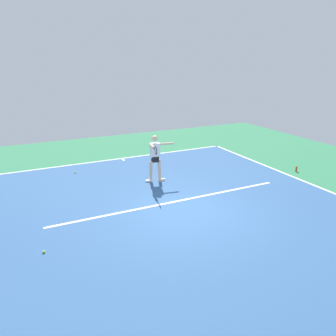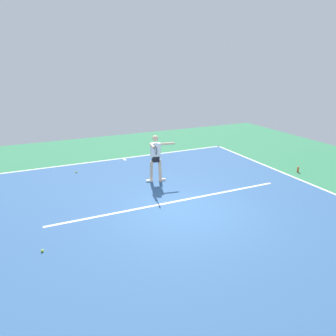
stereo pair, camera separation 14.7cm
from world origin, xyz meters
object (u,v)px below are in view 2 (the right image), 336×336
(tennis_ball_near_service_line, at_px, (42,251))
(water_bottle, at_px, (298,170))
(tennis_player, at_px, (156,156))
(tennis_ball_by_sideline, at_px, (76,172))

(tennis_ball_near_service_line, height_order, water_bottle, water_bottle)
(tennis_player, bearing_deg, tennis_ball_by_sideline, -31.30)
(tennis_player, distance_m, tennis_ball_near_service_line, 5.27)
(tennis_player, distance_m, tennis_ball_by_sideline, 3.43)
(tennis_player, relative_size, tennis_ball_by_sideline, 25.86)
(tennis_player, relative_size, tennis_ball_near_service_line, 25.86)
(tennis_player, bearing_deg, water_bottle, 176.16)
(tennis_player, height_order, water_bottle, tennis_player)
(water_bottle, bearing_deg, tennis_ball_near_service_line, 10.14)
(water_bottle, bearing_deg, tennis_ball_by_sideline, -24.49)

